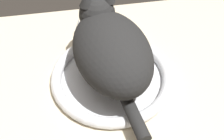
{
  "coord_description": "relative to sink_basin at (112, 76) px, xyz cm",
  "views": [
    {
      "loc": [
        -7.14,
        -51.37,
        62.72
      ],
      "look_at": [
        2.01,
        -0.15,
        7.0
      ],
      "focal_mm": 44.74,
      "sensor_mm": 36.0,
      "label": 1
    }
  ],
  "objects": [
    {
      "name": "cat",
      "position": [
        -0.27,
        1.82,
        9.66
      ],
      "size": [
        23.7,
        40.24,
        18.55
      ],
      "color": "black",
      "rests_on": "sink_basin"
    },
    {
      "name": "sink_basin",
      "position": [
        0.0,
        0.0,
        0.0
      ],
      "size": [
        34.15,
        34.15,
        3.02
      ],
      "color": "white",
      "rests_on": "countertop"
    },
    {
      "name": "faucet",
      "position": [
        0.0,
        21.02,
        6.08
      ],
      "size": [
        17.03,
        11.93,
        18.27
      ],
      "color": "silver",
      "rests_on": "countertop"
    },
    {
      "name": "countertop",
      "position": [
        -2.01,
        0.15,
        -2.85
      ],
      "size": [
        109.19,
        71.8,
        3.0
      ],
      "primitive_type": "cube",
      "color": "beige",
      "rests_on": "ground"
    }
  ]
}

